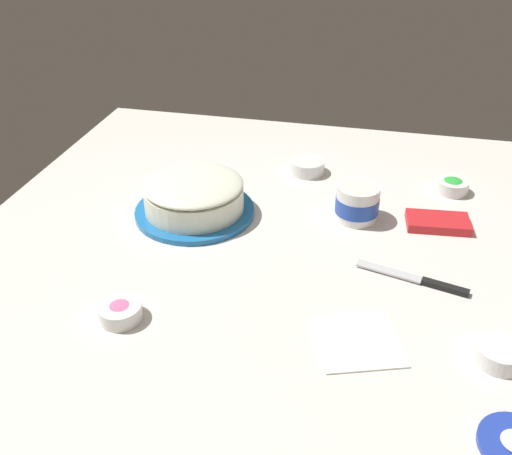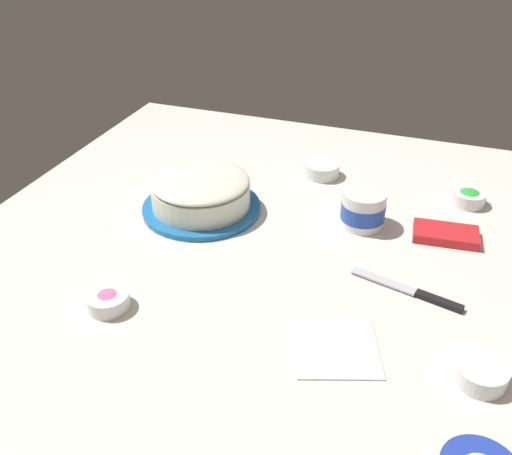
% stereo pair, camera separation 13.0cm
% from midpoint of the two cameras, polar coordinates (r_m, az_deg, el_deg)
% --- Properties ---
extents(ground_plane, '(1.54, 1.54, 0.00)m').
position_cam_midpoint_polar(ground_plane, '(1.26, 0.79, -3.02)').
color(ground_plane, silver).
extents(frosted_cake, '(0.30, 0.30, 0.10)m').
position_cam_midpoint_polar(frosted_cake, '(1.41, -8.87, 2.95)').
color(frosted_cake, '#1E6BB2').
rests_on(frosted_cake, ground_plane).
extents(frosting_tub, '(0.11, 0.11, 0.09)m').
position_cam_midpoint_polar(frosting_tub, '(1.39, 7.50, 2.46)').
color(frosting_tub, white).
rests_on(frosting_tub, ground_plane).
extents(spreading_knife, '(0.23, 0.08, 0.01)m').
position_cam_midpoint_polar(spreading_knife, '(1.22, 13.35, -5.31)').
color(spreading_knife, silver).
rests_on(spreading_knife, ground_plane).
extents(sprinkle_bowl_blue, '(0.09, 0.09, 0.03)m').
position_cam_midpoint_polar(sprinkle_bowl_blue, '(1.07, 20.04, -11.86)').
color(sprinkle_bowl_blue, white).
rests_on(sprinkle_bowl_blue, ground_plane).
extents(sprinkle_bowl_green, '(0.08, 0.08, 0.04)m').
position_cam_midpoint_polar(sprinkle_bowl_green, '(1.57, 16.88, 4.00)').
color(sprinkle_bowl_green, white).
rests_on(sprinkle_bowl_green, ground_plane).
extents(sprinkle_bowl_yellow, '(0.10, 0.10, 0.04)m').
position_cam_midpoint_polar(sprinkle_bowl_yellow, '(1.61, 2.84, 6.10)').
color(sprinkle_bowl_yellow, white).
rests_on(sprinkle_bowl_yellow, ground_plane).
extents(sprinkle_bowl_pink, '(0.08, 0.08, 0.03)m').
position_cam_midpoint_polar(sprinkle_bowl_pink, '(1.14, -16.71, -8.16)').
color(sprinkle_bowl_pink, white).
rests_on(sprinkle_bowl_pink, ground_plane).
extents(candy_box_lower, '(0.15, 0.10, 0.02)m').
position_cam_midpoint_polar(candy_box_lower, '(1.41, 15.30, 0.42)').
color(candy_box_lower, red).
rests_on(candy_box_lower, ground_plane).
extents(paper_napkin, '(0.19, 0.19, 0.01)m').
position_cam_midpoint_polar(paper_napkin, '(1.06, 6.65, -11.27)').
color(paper_napkin, white).
rests_on(paper_napkin, ground_plane).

